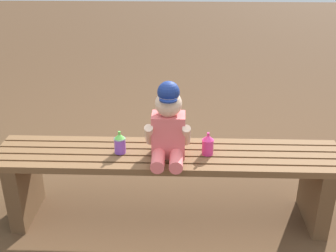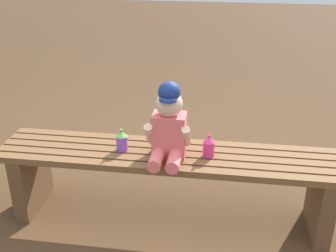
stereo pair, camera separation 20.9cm
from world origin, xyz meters
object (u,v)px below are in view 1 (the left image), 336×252
(park_bench, at_px, (169,173))
(sippy_cup_left, at_px, (120,143))
(sippy_cup_right, at_px, (208,144))
(child_figure, at_px, (168,125))

(park_bench, distance_m, sippy_cup_left, 0.32)
(sippy_cup_right, bearing_deg, sippy_cup_left, 180.00)
(child_figure, distance_m, sippy_cup_right, 0.24)
(park_bench, xyz_separation_m, child_figure, (-0.00, -0.04, 0.30))
(park_bench, height_order, sippy_cup_left, sippy_cup_left)
(park_bench, height_order, sippy_cup_right, sippy_cup_right)
(child_figure, height_order, sippy_cup_right, child_figure)
(child_figure, distance_m, sippy_cup_left, 0.28)
(sippy_cup_left, bearing_deg, park_bench, 1.54)
(park_bench, relative_size, sippy_cup_right, 14.96)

